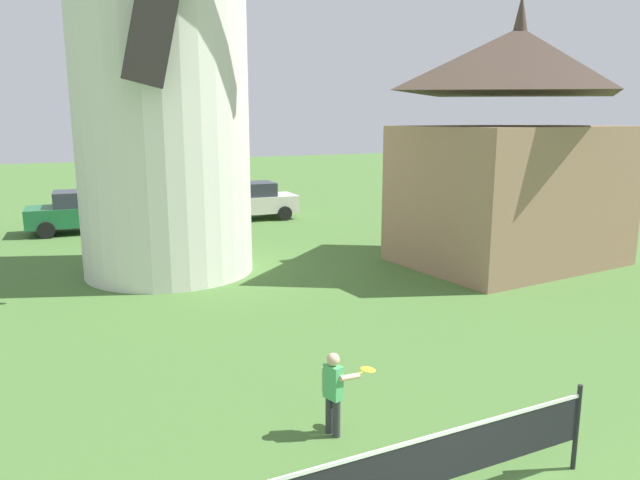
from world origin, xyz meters
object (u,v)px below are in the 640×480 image
(windmill, at_px, (159,37))
(chapel, at_px, (512,151))
(parked_car_green, at_px, (90,210))
(tennis_net, at_px, (405,469))
(player_far, at_px, (335,388))
(parked_car_cream, at_px, (246,200))

(windmill, height_order, chapel, windmill)
(parked_car_green, relative_size, chapel, 0.60)
(tennis_net, xyz_separation_m, chapel, (9.38, 8.60, 2.60))
(tennis_net, height_order, parked_car_green, parked_car_green)
(windmill, relative_size, tennis_net, 2.59)
(player_far, bearing_deg, tennis_net, -96.27)
(parked_car_cream, bearing_deg, chapel, -66.71)
(parked_car_green, distance_m, chapel, 15.21)
(tennis_net, height_order, player_far, player_far)
(parked_car_cream, bearing_deg, parked_car_green, -179.51)
(tennis_net, distance_m, chapel, 12.99)
(parked_car_green, bearing_deg, windmill, -78.92)
(windmill, height_order, parked_car_cream, windmill)
(windmill, distance_m, chapel, 10.28)
(tennis_net, xyz_separation_m, parked_car_cream, (4.83, 19.17, 0.13))
(windmill, bearing_deg, parked_car_cream, 57.24)
(player_far, xyz_separation_m, parked_car_cream, (4.61, 17.17, 0.14))
(player_far, distance_m, parked_car_green, 17.19)
(windmill, bearing_deg, chapel, -19.20)
(parked_car_green, distance_m, parked_car_cream, 6.15)
(tennis_net, xyz_separation_m, parked_car_green, (-1.33, 19.12, 0.13))
(chapel, bearing_deg, tennis_net, -137.49)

